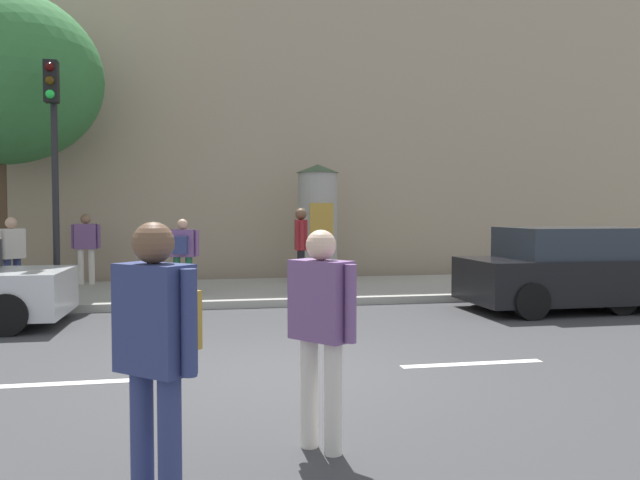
{
  "coord_description": "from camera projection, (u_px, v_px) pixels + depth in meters",
  "views": [
    {
      "loc": [
        -0.92,
        -7.29,
        1.87
      ],
      "look_at": [
        0.9,
        2.0,
        1.44
      ],
      "focal_mm": 36.28,
      "sensor_mm": 36.0,
      "label": 1
    }
  ],
  "objects": [
    {
      "name": "ground_plane",
      "position": [
        277.0,
        373.0,
        7.41
      ],
      "size": [
        80.0,
        80.0,
        0.0
      ],
      "primitive_type": "plane",
      "color": "#38383A"
    },
    {
      "name": "sidewalk_curb",
      "position": [
        237.0,
        292.0,
        14.27
      ],
      "size": [
        36.0,
        4.0,
        0.15
      ],
      "primitive_type": "cube",
      "color": "#9E9B93",
      "rests_on": "ground_plane"
    },
    {
      "name": "lane_markings",
      "position": [
        277.0,
        373.0,
        7.41
      ],
      "size": [
        25.8,
        0.16,
        0.01
      ],
      "color": "silver",
      "rests_on": "ground_plane"
    },
    {
      "name": "building_backdrop",
      "position": [
        225.0,
        138.0,
        18.99
      ],
      "size": [
        36.0,
        5.0,
        8.03
      ],
      "primitive_type": "cube",
      "color": "tan",
      "rests_on": "ground_plane"
    },
    {
      "name": "traffic_light",
      "position": [
        53.0,
        142.0,
        11.75
      ],
      "size": [
        0.24,
        0.45,
        4.41
      ],
      "color": "black",
      "rests_on": "sidewalk_curb"
    },
    {
      "name": "poster_column",
      "position": [
        318.0,
        223.0,
        15.44
      ],
      "size": [
        1.02,
        1.02,
        2.82
      ],
      "color": "#9E9B93",
      "rests_on": "sidewalk_curb"
    },
    {
      "name": "pedestrian_in_light_jacket",
      "position": [
        157.0,
        342.0,
        3.82
      ],
      "size": [
        0.53,
        0.53,
        1.8
      ],
      "color": "navy",
      "rests_on": "ground_plane"
    },
    {
      "name": "pedestrian_in_red_top",
      "position": [
        321.0,
        320.0,
        4.98
      ],
      "size": [
        0.49,
        0.54,
        1.72
      ],
      "color": "silver",
      "rests_on": "ground_plane"
    },
    {
      "name": "pedestrian_in_dark_shirt",
      "position": [
        182.0,
        250.0,
        13.03
      ],
      "size": [
        0.65,
        0.46,
        1.55
      ],
      "color": "#1E5938",
      "rests_on": "sidewalk_curb"
    },
    {
      "name": "pedestrian_with_backpack",
      "position": [
        12.0,
        252.0,
        12.26
      ],
      "size": [
        0.45,
        0.46,
        1.59
      ],
      "color": "navy",
      "rests_on": "sidewalk_curb"
    },
    {
      "name": "pedestrian_with_bag",
      "position": [
        301.0,
        243.0,
        13.52
      ],
      "size": [
        0.27,
        0.57,
        1.77
      ],
      "color": "black",
      "rests_on": "sidewalk_curb"
    },
    {
      "name": "pedestrian_tallest",
      "position": [
        86.0,
        243.0,
        15.0
      ],
      "size": [
        0.66,
        0.24,
        1.63
      ],
      "color": "silver",
      "rests_on": "sidewalk_curb"
    },
    {
      "name": "parked_car_dark",
      "position": [
        582.0,
        270.0,
        12.16
      ],
      "size": [
        4.58,
        1.99,
        1.55
      ],
      "color": "black",
      "rests_on": "ground_plane"
    }
  ]
}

